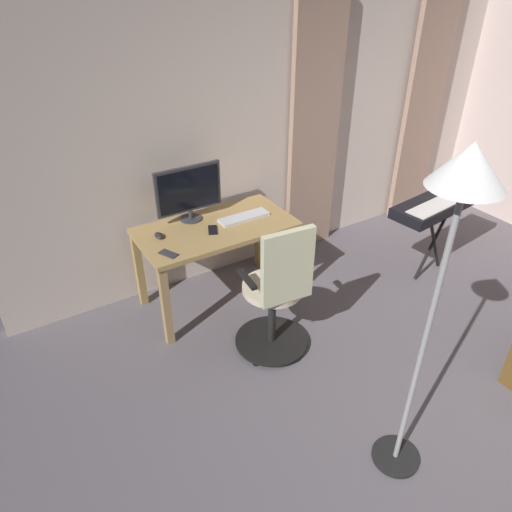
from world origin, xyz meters
name	(u,v)px	position (x,y,z in m)	size (l,w,h in m)	color
ground_plane	(509,433)	(0.00, 0.00, 0.00)	(6.97, 6.97, 0.00)	#615B62
back_room_partition	(279,107)	(0.00, -2.68, 1.43)	(5.17, 0.10, 2.86)	beige
curtain_left_panel	(422,109)	(-1.75, -2.57, 1.20)	(0.50, 0.06, 2.39)	tan
curtain_right_panel	(314,131)	(-0.32, -2.57, 1.20)	(0.53, 0.06, 2.39)	tan
desk	(216,237)	(0.91, -2.20, 0.62)	(1.26, 0.66, 0.73)	tan
office_chair	(277,296)	(0.85, -1.40, 0.51)	(0.56, 0.56, 1.11)	black
computer_monitor	(189,191)	(1.03, -2.41, 0.98)	(0.56, 0.18, 0.46)	#333338
computer_keyboard	(244,217)	(0.66, -2.20, 0.74)	(0.43, 0.13, 0.02)	silver
computer_mouse	(159,236)	(1.37, -2.27, 0.74)	(0.06, 0.10, 0.04)	#232328
cell_phone_by_monitor	(168,254)	(1.40, -2.00, 0.73)	(0.07, 0.14, 0.01)	#333338
cell_phone_face_up	(213,230)	(0.97, -2.15, 0.73)	(0.07, 0.14, 0.01)	black
piano_keyboard	(443,203)	(-0.96, -1.52, 0.73)	(1.13, 0.45, 0.80)	black
floor_lamp	(457,215)	(0.75, -0.25, 1.64)	(0.32, 0.32, 1.96)	black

